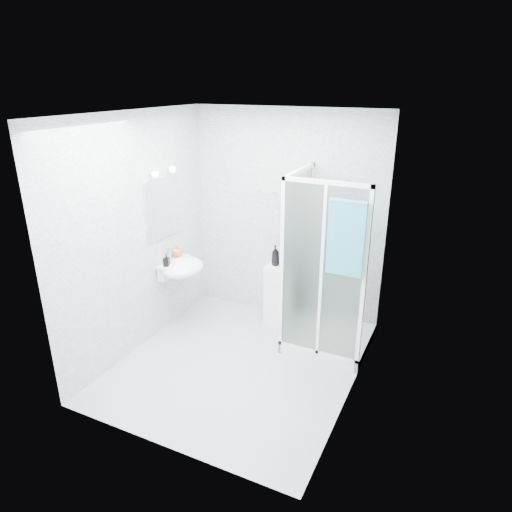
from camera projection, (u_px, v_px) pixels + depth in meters
The scene contains 12 objects.
room at pixel (236, 253), 4.45m from camera, with size 2.40×2.60×2.60m.
shower_enclosure at pixel (321, 311), 5.13m from camera, with size 0.90×0.95×2.00m.
wall_basin at pixel (181, 267), 5.40m from camera, with size 0.46×0.56×0.35m.
mirror at pixel (163, 208), 5.23m from camera, with size 0.02×0.60×0.70m, color white.
vanity_lights at pixel (164, 172), 5.06m from camera, with size 0.10×0.40×0.08m.
wall_hooks at pixel (266, 191), 5.49m from camera, with size 0.23×0.06×0.03m.
storage_cabinet at pixel (281, 295), 5.64m from camera, with size 0.34×0.36×0.78m.
hand_towel at pixel (346, 236), 4.29m from camera, with size 0.35×0.05×0.75m.
shampoo_bottle_a at pixel (275, 255), 5.46m from camera, with size 0.10×0.10×0.25m, color black.
shampoo_bottle_b at pixel (286, 256), 5.45m from camera, with size 0.12×0.12×0.26m, color navy.
soap_dispenser_orange at pixel (178, 251), 5.51m from camera, with size 0.12×0.12×0.15m, color #C45A17.
soap_dispenser_black at pixel (167, 260), 5.24m from camera, with size 0.07×0.07×0.15m, color black.
Camera 1 is at (1.97, -3.67, 2.88)m, focal length 32.00 mm.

